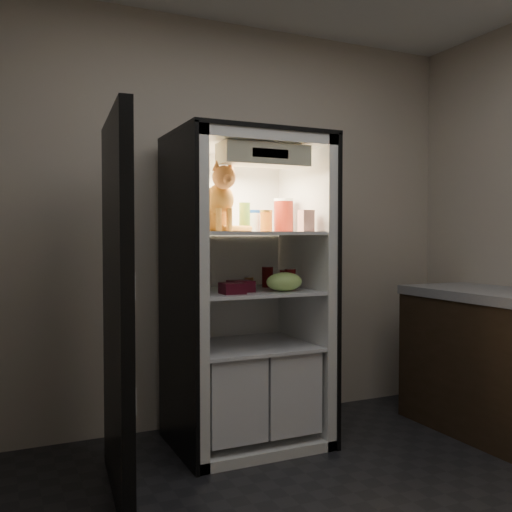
{
  "coord_description": "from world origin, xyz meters",
  "views": [
    {
      "loc": [
        -1.39,
        -1.81,
        1.26
      ],
      "look_at": [
        0.05,
        1.32,
        1.14
      ],
      "focal_mm": 40.0,
      "sensor_mm": 36.0,
      "label": 1
    }
  ],
  "objects": [
    {
      "name": "room_shell",
      "position": [
        0.0,
        0.0,
        1.62
      ],
      "size": [
        3.6,
        3.6,
        3.6
      ],
      "color": "white",
      "rests_on": "floor"
    },
    {
      "name": "refrigerator",
      "position": [
        0.0,
        1.38,
        0.79
      ],
      "size": [
        0.9,
        0.72,
        1.88
      ],
      "color": "white",
      "rests_on": "floor"
    },
    {
      "name": "fridge_door",
      "position": [
        -0.85,
        0.99,
        0.91
      ],
      "size": [
        0.14,
        0.87,
        1.85
      ],
      "rotation": [
        0.0,
        0.0,
        -0.09
      ],
      "color": "black",
      "rests_on": "floor"
    },
    {
      "name": "tabby_cat",
      "position": [
        -0.22,
        1.27,
        1.44
      ],
      "size": [
        0.33,
        0.37,
        0.4
      ],
      "rotation": [
        0.0,
        0.0,
        0.01
      ],
      "color": "orange",
      "rests_on": "refrigerator"
    },
    {
      "name": "parmesan_shaker",
      "position": [
        -0.03,
        1.32,
        1.38
      ],
      "size": [
        0.07,
        0.07,
        0.17
      ],
      "color": "#268D2D",
      "rests_on": "refrigerator"
    },
    {
      "name": "mayo_tub",
      "position": [
        0.07,
        1.42,
        1.36
      ],
      "size": [
        0.1,
        0.1,
        0.14
      ],
      "color": "white",
      "rests_on": "refrigerator"
    },
    {
      "name": "salsa_jar",
      "position": [
        0.12,
        1.33,
        1.36
      ],
      "size": [
        0.08,
        0.08,
        0.13
      ],
      "color": "#9C170E",
      "rests_on": "refrigerator"
    },
    {
      "name": "pepper_jar",
      "position": [
        0.27,
        1.39,
        1.4
      ],
      "size": [
        0.12,
        0.12,
        0.21
      ],
      "color": "maroon",
      "rests_on": "refrigerator"
    },
    {
      "name": "cream_carton",
      "position": [
        0.28,
        1.12,
        1.35
      ],
      "size": [
        0.07,
        0.07,
        0.13
      ],
      "primitive_type": "cube",
      "color": "white",
      "rests_on": "refrigerator"
    },
    {
      "name": "soda_can_a",
      "position": [
        0.18,
        1.43,
        1.01
      ],
      "size": [
        0.07,
        0.07,
        0.13
      ],
      "color": "black",
      "rests_on": "refrigerator"
    },
    {
      "name": "soda_can_b",
      "position": [
        0.25,
        1.32,
        1.0
      ],
      "size": [
        0.06,
        0.06,
        0.12
      ],
      "color": "black",
      "rests_on": "refrigerator"
    },
    {
      "name": "soda_can_c",
      "position": [
        0.26,
        1.27,
        1.0
      ],
      "size": [
        0.07,
        0.07,
        0.13
      ],
      "color": "black",
      "rests_on": "refrigerator"
    },
    {
      "name": "condiment_jar",
      "position": [
        0.03,
        1.38,
        0.98
      ],
      "size": [
        0.06,
        0.06,
        0.08
      ],
      "color": "#4F3416",
      "rests_on": "refrigerator"
    },
    {
      "name": "grape_bag",
      "position": [
        0.16,
        1.16,
        1.0
      ],
      "size": [
        0.22,
        0.16,
        0.11
      ],
      "primitive_type": "ellipsoid",
      "color": "#94C15A",
      "rests_on": "refrigerator"
    },
    {
      "name": "berry_box_left",
      "position": [
        -0.18,
        1.14,
        0.97
      ],
      "size": [
        0.12,
        0.12,
        0.06
      ],
      "primitive_type": "cube",
      "color": "#4B0C17",
      "rests_on": "refrigerator"
    },
    {
      "name": "berry_box_right",
      "position": [
        -0.09,
        1.23,
        0.97
      ],
      "size": [
        0.13,
        0.13,
        0.07
      ],
      "primitive_type": "cube",
      "color": "#4B0C17",
      "rests_on": "refrigerator"
    }
  ]
}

